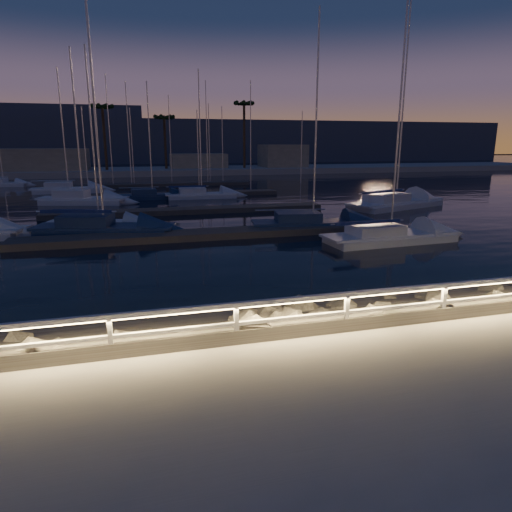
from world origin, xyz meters
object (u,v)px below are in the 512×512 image
object	(u,v)px
sailboat_f	(97,223)
sailboat_j	(151,195)
sailboat_c	(310,223)
sailboat_i	(81,199)
sailboat_b	(100,228)
guard_rail	(309,306)
sailboat_h	(394,202)
sailboat_d	(387,235)
sailboat_k	(200,194)
sailboat_m	(2,183)
sailboat_n	(67,189)

from	to	relation	value
sailboat_f	sailboat_j	world-z (taller)	sailboat_f
sailboat_c	sailboat_i	bearing A→B (deg)	140.88
sailboat_b	sailboat_j	xyz separation A→B (m)	(3.80, 17.90, -0.06)
guard_rail	sailboat_h	size ratio (longest dim) A/B	2.61
sailboat_j	sailboat_d	bearing A→B (deg)	-66.97
sailboat_c	sailboat_k	xyz separation A→B (m)	(-4.38, 18.81, -0.02)
sailboat_d	sailboat_m	xyz separation A→B (m)	(-29.63, 43.05, 0.00)
sailboat_j	sailboat_n	xyz separation A→B (m)	(-8.83, 8.54, 0.05)
sailboat_h	sailboat_n	bearing A→B (deg)	124.09
sailboat_i	sailboat_n	bearing A→B (deg)	119.20
sailboat_f	sailboat_k	xyz separation A→B (m)	(8.99, 15.00, 0.01)
sailboat_d	sailboat_i	xyz separation A→B (m)	(-18.25, 22.11, 0.07)
sailboat_k	sailboat_n	size ratio (longest dim) A/B	0.93
sailboat_k	sailboat_h	bearing A→B (deg)	-35.38
guard_rail	sailboat_c	xyz separation A→B (m)	(6.82, 16.91, -0.95)
guard_rail	sailboat_d	distance (m)	15.34
sailboat_n	sailboat_h	bearing A→B (deg)	-36.54
sailboat_i	sailboat_m	size ratio (longest dim) A/B	1.27
guard_rail	sailboat_d	bearing A→B (deg)	51.53
sailboat_d	sailboat_c	bearing A→B (deg)	115.05
sailboat_c	sailboat_d	xyz separation A→B (m)	(2.70, -4.92, -0.02)
sailboat_b	guard_rail	bearing A→B (deg)	-56.27
sailboat_d	sailboat_m	bearing A→B (deg)	120.81
sailboat_c	sailboat_m	world-z (taller)	sailboat_c
sailboat_m	sailboat_c	bearing A→B (deg)	-42.57
sailboat_j	sailboat_h	bearing A→B (deg)	-33.93
sailboat_c	sailboat_j	size ratio (longest dim) A/B	1.19
sailboat_j	sailboat_n	bearing A→B (deg)	132.90
sailboat_j	sailboat_m	world-z (taller)	sailboat_j
sailboat_d	sailboat_j	size ratio (longest dim) A/B	1.20
sailboat_i	sailboat_k	world-z (taller)	sailboat_i
sailboat_b	sailboat_c	size ratio (longest dim) A/B	1.06
sailboat_b	sailboat_d	xyz separation A→B (m)	(15.70, -6.38, -0.06)
sailboat_m	sailboat_k	bearing A→B (deg)	-28.39
sailboat_b	sailboat_n	world-z (taller)	sailboat_b
sailboat_d	sailboat_n	size ratio (longest dim) A/B	1.01
sailboat_k	sailboat_m	size ratio (longest dim) A/B	1.16
sailboat_d	sailboat_k	size ratio (longest dim) A/B	1.08
sailboat_d	sailboat_j	world-z (taller)	sailboat_d
sailboat_d	guard_rail	bearing A→B (deg)	-132.20
sailboat_h	guard_rail	bearing A→B (deg)	-146.32
sailboat_f	sailboat_k	bearing A→B (deg)	75.74
sailboat_d	sailboat_k	xyz separation A→B (m)	(-7.08, 23.73, -0.00)
sailboat_f	sailboat_n	distance (m)	24.53
guard_rail	sailboat_b	world-z (taller)	sailboat_b
guard_rail	sailboat_b	size ratio (longest dim) A/B	3.12
sailboat_b	sailboat_m	xyz separation A→B (m)	(-13.92, 36.67, -0.06)
sailboat_f	sailboat_i	size ratio (longest dim) A/B	0.83
sailboat_m	sailboat_j	bearing A→B (deg)	-34.43
guard_rail	sailboat_h	bearing A→B (deg)	54.18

